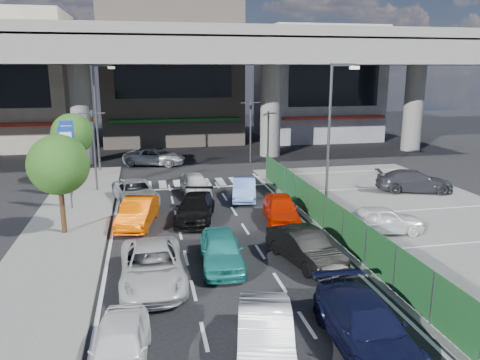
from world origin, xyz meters
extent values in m
plane|color=black|center=(0.00, 0.00, 0.00)|extent=(120.00, 120.00, 0.00)
cube|color=#5E5E5C|center=(11.00, 2.00, 0.03)|extent=(12.00, 28.00, 0.06)
cube|color=#5E5E5C|center=(-7.00, 4.00, 0.06)|extent=(4.00, 30.00, 0.12)
cylinder|color=slate|center=(-8.00, 22.00, 4.00)|extent=(1.80, 1.80, 8.00)
cylinder|color=slate|center=(8.00, 22.00, 4.00)|extent=(1.80, 1.80, 8.00)
cylinder|color=slate|center=(22.00, 22.00, 4.00)|extent=(1.80, 1.80, 8.00)
cube|color=slate|center=(0.00, 22.00, 9.00)|extent=(64.00, 14.00, 2.00)
cube|color=slate|center=(0.00, 15.20, 10.30)|extent=(64.00, 0.40, 0.90)
cube|color=slate|center=(0.00, 28.80, 10.30)|extent=(64.00, 0.40, 0.90)
cube|color=gray|center=(-16.00, 32.00, 6.50)|extent=(12.00, 10.00, 13.00)
cube|color=gray|center=(0.00, 33.00, 7.50)|extent=(14.00, 10.00, 15.00)
cube|color=#15691F|center=(0.00, 27.90, 2.80)|extent=(12.60, 1.60, 0.25)
cube|color=black|center=(0.00, 27.98, 8.25)|extent=(11.20, 0.10, 6.75)
cube|color=gray|center=(16.00, 32.00, 6.00)|extent=(12.00, 10.00, 12.00)
cube|color=red|center=(16.00, 26.90, 2.80)|extent=(10.80, 1.60, 0.25)
cube|color=black|center=(16.00, 26.98, 6.60)|extent=(9.60, 0.10, 5.40)
cylinder|color=#595B60|center=(-6.20, 12.00, 2.60)|extent=(0.14, 0.14, 5.20)
cube|color=#595B60|center=(-6.20, 12.00, 5.00)|extent=(1.60, 0.08, 0.08)
imported|color=black|center=(-6.20, 12.00, 4.70)|extent=(0.26, 1.24, 0.50)
cylinder|color=#595B60|center=(5.50, 19.00, 2.60)|extent=(0.14, 0.14, 5.20)
cube|color=#595B60|center=(5.50, 19.00, 5.00)|extent=(1.60, 0.08, 0.08)
imported|color=black|center=(5.50, 19.00, 4.70)|extent=(0.26, 1.24, 0.50)
cylinder|color=#595B60|center=(7.00, 6.00, 4.00)|extent=(0.16, 0.16, 8.00)
cube|color=#595B60|center=(7.60, 6.00, 7.90)|extent=(1.40, 0.15, 0.15)
cube|color=silver|center=(8.30, 6.00, 7.75)|extent=(0.50, 0.22, 0.18)
cylinder|color=#595B60|center=(-6.50, 18.00, 4.00)|extent=(0.16, 0.16, 8.00)
cube|color=#595B60|center=(-5.90, 18.00, 7.90)|extent=(1.40, 0.15, 0.15)
cube|color=silver|center=(-5.20, 18.00, 7.75)|extent=(0.50, 0.22, 0.18)
cylinder|color=#595B60|center=(-7.20, 8.00, 1.10)|extent=(0.10, 0.10, 2.20)
cube|color=navy|center=(-7.20, 8.00, 3.20)|extent=(0.80, 0.12, 3.00)
cube|color=white|center=(-7.20, 7.93, 3.20)|extent=(0.60, 0.02, 2.40)
cylinder|color=#595B60|center=(-7.60, 11.00, 1.10)|extent=(0.10, 0.10, 2.20)
cube|color=navy|center=(-7.60, 11.00, 3.20)|extent=(0.80, 0.12, 3.00)
cube|color=white|center=(-7.60, 10.93, 3.20)|extent=(0.60, 0.02, 2.40)
cylinder|color=#382314|center=(-7.00, 4.00, 1.20)|extent=(0.24, 0.24, 2.40)
sphere|color=#1A4012|center=(-7.00, 4.00, 3.40)|extent=(2.80, 2.80, 2.80)
cylinder|color=#382314|center=(-7.80, 14.50, 1.20)|extent=(0.24, 0.24, 2.40)
sphere|color=#1A4012|center=(-7.80, 14.50, 3.40)|extent=(2.80, 2.80, 2.80)
imported|color=white|center=(-3.94, -7.01, 0.63)|extent=(1.70, 3.77, 1.26)
imported|color=white|center=(-0.13, -7.48, 0.69)|extent=(2.34, 4.41, 1.38)
imported|color=black|center=(2.79, -7.48, 0.69)|extent=(2.07, 4.81, 1.38)
imported|color=silver|center=(-3.00, -2.14, 0.69)|extent=(2.37, 5.00, 1.38)
imported|color=teal|center=(-0.27, -1.11, 0.69)|extent=(1.91, 4.15, 1.38)
imported|color=black|center=(3.10, -1.52, 0.69)|extent=(2.36, 4.41, 1.38)
imported|color=#E15300|center=(-3.57, 4.61, 0.69)|extent=(2.29, 4.40, 1.38)
imported|color=black|center=(-0.65, 4.91, 0.65)|extent=(2.78, 4.78, 1.30)
imported|color=red|center=(3.65, 3.82, 0.69)|extent=(2.24, 4.25, 1.38)
imported|color=#B3B5BB|center=(-3.74, 8.80, 0.66)|extent=(3.04, 5.05, 1.31)
imported|color=silver|center=(-0.11, 9.90, 0.68)|extent=(1.81, 4.05, 1.35)
imported|color=#5B81CC|center=(2.68, 8.32, 0.63)|extent=(2.09, 4.02, 1.26)
imported|color=#B8BBC0|center=(-2.34, 19.85, 0.69)|extent=(5.41, 3.64, 1.38)
imported|color=white|center=(7.89, 1.08, 0.71)|extent=(4.01, 2.12, 1.30)
imported|color=#333339|center=(13.60, 7.68, 0.74)|extent=(5.06, 3.18, 1.37)
cone|color=#E7460C|center=(6.12, 2.75, 0.43)|extent=(0.42, 0.42, 0.73)
camera|label=1|loc=(-3.05, -18.32, 7.74)|focal=35.00mm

